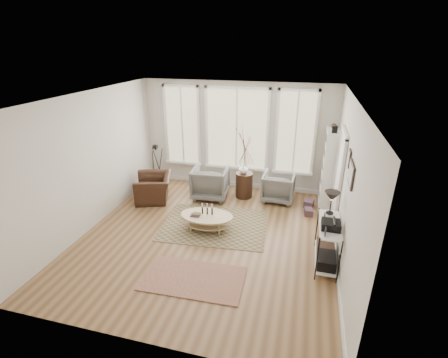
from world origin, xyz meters
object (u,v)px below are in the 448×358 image
(armchair_left, at_px, (211,182))
(low_shelf, at_px, (328,239))
(bookcase, at_px, (329,168))
(coffee_table, at_px, (206,218))
(side_table, at_px, (245,165))
(armchair_right, at_px, (278,187))
(accent_chair, at_px, (154,188))

(armchair_left, bearing_deg, low_shelf, 139.21)
(bookcase, height_order, low_shelf, bookcase)
(bookcase, xyz_separation_m, coffee_table, (-2.54, -1.97, -0.67))
(armchair_left, bearing_deg, side_table, -168.49)
(armchair_right, xyz_separation_m, side_table, (-0.89, -0.02, 0.54))
(accent_chair, bearing_deg, low_shelf, 48.75)
(low_shelf, relative_size, side_table, 0.69)
(low_shelf, height_order, armchair_right, low_shelf)
(accent_chair, bearing_deg, bookcase, 81.33)
(armchair_left, xyz_separation_m, side_table, (0.85, 0.24, 0.48))
(coffee_table, bearing_deg, armchair_left, 103.57)
(bookcase, distance_m, armchair_right, 1.33)
(coffee_table, bearing_deg, low_shelf, -12.40)
(armchair_left, distance_m, accent_chair, 1.48)
(bookcase, height_order, coffee_table, bookcase)
(bookcase, distance_m, accent_chair, 4.45)
(armchair_right, relative_size, side_table, 0.43)
(bookcase, bearing_deg, coffee_table, -142.13)
(armchair_left, distance_m, armchair_right, 1.76)
(low_shelf, xyz_separation_m, accent_chair, (-4.26, 1.65, -0.19))
(bookcase, bearing_deg, accent_chair, -168.54)
(low_shelf, xyz_separation_m, armchair_right, (-1.13, 2.40, -0.14))
(armchair_left, relative_size, accent_chair, 0.92)
(low_shelf, bearing_deg, accent_chair, 158.88)
(low_shelf, height_order, armchair_left, low_shelf)
(side_table, relative_size, accent_chair, 1.87)
(side_table, bearing_deg, bookcase, 3.82)
(bookcase, height_order, armchair_right, bookcase)
(armchair_right, relative_size, accent_chair, 0.81)
(coffee_table, relative_size, armchair_left, 1.27)
(coffee_table, xyz_separation_m, accent_chair, (-1.78, 1.10, 0.04))
(side_table, height_order, accent_chair, side_table)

